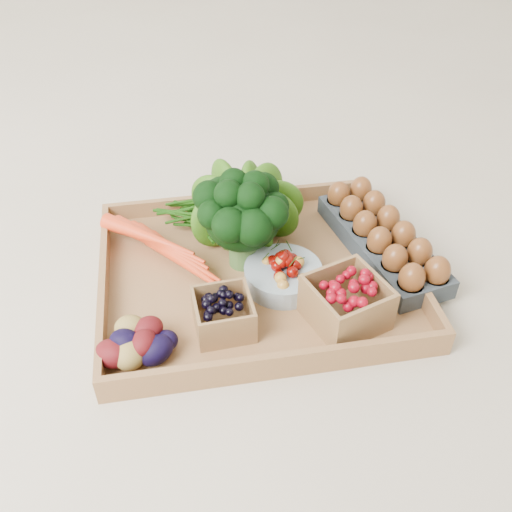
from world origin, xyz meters
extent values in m
plane|color=beige|center=(0.00, 0.00, 0.00)|extent=(4.00, 4.00, 0.00)
cube|color=#9A6C40|center=(0.00, 0.00, 0.01)|extent=(0.55, 0.45, 0.01)
sphere|color=#285B0E|center=(0.00, 0.13, 0.09)|extent=(0.14, 0.14, 0.14)
cylinder|color=#8C9EA5|center=(0.04, -0.03, 0.03)|extent=(0.14, 0.14, 0.04)
cube|color=#333B41|center=(0.24, 0.03, 0.03)|extent=(0.17, 0.33, 0.04)
cube|color=black|center=(-0.07, -0.12, 0.05)|extent=(0.10, 0.10, 0.06)
cube|color=maroon|center=(0.13, -0.13, 0.05)|extent=(0.15, 0.15, 0.08)
camera|label=1|loc=(-0.13, -0.76, 0.71)|focal=40.00mm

